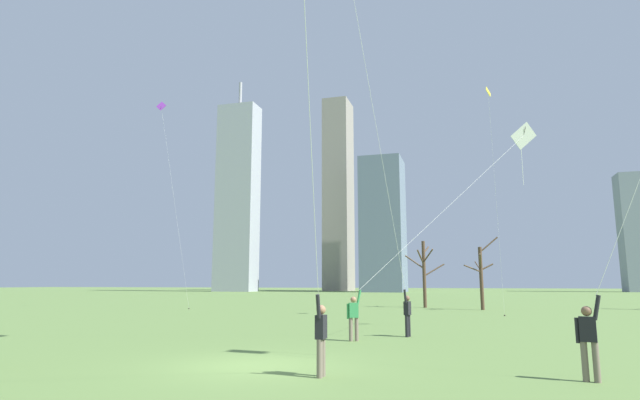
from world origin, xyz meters
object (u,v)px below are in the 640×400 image
at_px(kite_flyer_midfield_center_teal, 399,263).
at_px(bare_tree_leftmost, 481,274).
at_px(distant_kite_high_overhead_yellow, 491,128).
at_px(bare_tree_rightmost, 424,271).
at_px(kite_flyer_midfield_right_red, 316,229).
at_px(distant_kite_low_near_trees_purple, 164,123).
at_px(kite_flyer_midfield_left_white, 396,271).

xyz_separation_m(kite_flyer_midfield_center_teal, bare_tree_leftmost, (3.49, 22.93, -0.09)).
bearing_deg(distant_kite_high_overhead_yellow, bare_tree_rightmost, 113.40).
xyz_separation_m(kite_flyer_midfield_right_red, bare_tree_rightmost, (-0.78, 35.33, -0.10)).
bearing_deg(kite_flyer_midfield_center_teal, distant_kite_low_near_trees_purple, 143.11).
bearing_deg(kite_flyer_midfield_right_red, distant_kite_high_overhead_yellow, 78.06).
height_order(kite_flyer_midfield_right_red, kite_flyer_midfield_center_teal, kite_flyer_midfield_center_teal).
bearing_deg(bare_tree_leftmost, kite_flyer_midfield_right_red, -96.84).
height_order(kite_flyer_midfield_right_red, distant_kite_high_overhead_yellow, distant_kite_high_overhead_yellow).
xyz_separation_m(kite_flyer_midfield_center_teal, distant_kite_low_near_trees_purple, (-22.30, 16.74, 12.90)).
xyz_separation_m(kite_flyer_midfield_right_red, bare_tree_leftmost, (3.92, 32.69, -0.45)).
xyz_separation_m(kite_flyer_midfield_right_red, distant_kite_high_overhead_yellow, (4.76, 22.52, 8.56)).
bearing_deg(distant_kite_low_near_trees_purple, kite_flyer_midfield_right_red, -50.47).
distance_m(kite_flyer_midfield_center_teal, bare_tree_leftmost, 23.19).
relative_size(kite_flyer_midfield_center_teal, bare_tree_leftmost, 2.82).
xyz_separation_m(kite_flyer_midfield_center_teal, bare_tree_rightmost, (-1.22, 25.57, 0.26)).
distance_m(kite_flyer_midfield_left_white, distant_kite_high_overhead_yellow, 16.26).
xyz_separation_m(kite_flyer_midfield_left_white, distant_kite_low_near_trees_purple, (-22.15, 16.61, 13.21)).
relative_size(kite_flyer_midfield_center_teal, distant_kite_low_near_trees_purple, 0.92).
bearing_deg(kite_flyer_midfield_center_teal, bare_tree_rightmost, 92.73).
distance_m(kite_flyer_midfield_left_white, bare_tree_rightmost, 25.47).
bearing_deg(bare_tree_rightmost, kite_flyer_midfield_right_red, -88.73).
bearing_deg(kite_flyer_midfield_left_white, bare_tree_leftmost, 80.95).
relative_size(kite_flyer_midfield_right_red, distant_kite_high_overhead_yellow, 0.87).
distance_m(kite_flyer_midfield_left_white, kite_flyer_midfield_right_red, 9.91).
bearing_deg(bare_tree_leftmost, bare_tree_rightmost, 150.70).
xyz_separation_m(distant_kite_low_near_trees_purple, bare_tree_rightmost, (21.08, 8.83, -12.64)).
bearing_deg(distant_kite_high_overhead_yellow, kite_flyer_midfield_center_teal, -108.72).
bearing_deg(kite_flyer_midfield_right_red, bare_tree_leftmost, 83.16).
bearing_deg(kite_flyer_midfield_right_red, bare_tree_rightmost, 91.27).
xyz_separation_m(distant_kite_high_overhead_yellow, distant_kite_low_near_trees_purple, (-26.62, 3.98, 3.98)).
bearing_deg(distant_kite_low_near_trees_purple, kite_flyer_midfield_center_teal, -36.89).
distance_m(distant_kite_low_near_trees_purple, bare_tree_rightmost, 26.11).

